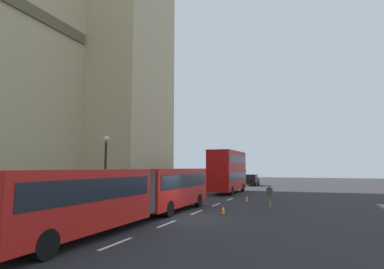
{
  "coord_description": "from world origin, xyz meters",
  "views": [
    {
      "loc": [
        -17.49,
        -7.32,
        2.99
      ],
      "look_at": [
        8.16,
        2.55,
        5.91
      ],
      "focal_mm": 29.1,
      "sensor_mm": 36.0,
      "label": 1
    }
  ],
  "objects_px": {
    "sedan_lead": "(252,180)",
    "pedestrian_near_cones": "(270,195)",
    "traffic_cone_middle": "(247,199)",
    "street_lamp": "(105,167)",
    "traffic_cone_west": "(223,210)",
    "double_decker_bus": "(228,170)",
    "articulated_bus": "(134,190)"
  },
  "relations": [
    {
      "from": "sedan_lead",
      "to": "pedestrian_near_cones",
      "type": "relative_size",
      "value": 2.6
    },
    {
      "from": "traffic_cone_middle",
      "to": "street_lamp",
      "type": "distance_m",
      "value": 12.39
    },
    {
      "from": "articulated_bus",
      "to": "sedan_lead",
      "type": "relative_size",
      "value": 4.05
    },
    {
      "from": "traffic_cone_west",
      "to": "sedan_lead",
      "type": "bearing_deg",
      "value": 6.95
    },
    {
      "from": "articulated_bus",
      "to": "street_lamp",
      "type": "xyz_separation_m",
      "value": [
        3.4,
        4.51,
        1.31
      ]
    },
    {
      "from": "articulated_bus",
      "to": "double_decker_bus",
      "type": "distance_m",
      "value": 20.8
    },
    {
      "from": "sedan_lead",
      "to": "street_lamp",
      "type": "xyz_separation_m",
      "value": [
        -33.19,
        4.48,
        2.14
      ]
    },
    {
      "from": "street_lamp",
      "to": "pedestrian_near_cones",
      "type": "height_order",
      "value": "street_lamp"
    },
    {
      "from": "traffic_cone_west",
      "to": "articulated_bus",
      "type": "bearing_deg",
      "value": 138.29
    },
    {
      "from": "double_decker_bus",
      "to": "traffic_cone_middle",
      "type": "xyz_separation_m",
      "value": [
        -8.72,
        -3.91,
        -2.43
      ]
    },
    {
      "from": "articulated_bus",
      "to": "pedestrian_near_cones",
      "type": "xyz_separation_m",
      "value": [
        9.09,
        -6.24,
        -0.83
      ]
    },
    {
      "from": "traffic_cone_west",
      "to": "pedestrian_near_cones",
      "type": "relative_size",
      "value": 0.34
    },
    {
      "from": "sedan_lead",
      "to": "pedestrian_near_cones",
      "type": "height_order",
      "value": "sedan_lead"
    },
    {
      "from": "articulated_bus",
      "to": "pedestrian_near_cones",
      "type": "bearing_deg",
      "value": -34.46
    },
    {
      "from": "double_decker_bus",
      "to": "pedestrian_near_cones",
      "type": "relative_size",
      "value": 5.34
    },
    {
      "from": "street_lamp",
      "to": "pedestrian_near_cones",
      "type": "bearing_deg",
      "value": -62.07
    },
    {
      "from": "double_decker_bus",
      "to": "sedan_lead",
      "type": "relative_size",
      "value": 2.05
    },
    {
      "from": "street_lamp",
      "to": "sedan_lead",
      "type": "bearing_deg",
      "value": -7.68
    },
    {
      "from": "traffic_cone_west",
      "to": "pedestrian_near_cones",
      "type": "distance_m",
      "value": 5.3
    },
    {
      "from": "double_decker_bus",
      "to": "sedan_lead",
      "type": "height_order",
      "value": "double_decker_bus"
    },
    {
      "from": "traffic_cone_west",
      "to": "pedestrian_near_cones",
      "type": "height_order",
      "value": "pedestrian_near_cones"
    },
    {
      "from": "traffic_cone_west",
      "to": "street_lamp",
      "type": "height_order",
      "value": "street_lamp"
    },
    {
      "from": "traffic_cone_west",
      "to": "street_lamp",
      "type": "distance_m",
      "value": 8.91
    },
    {
      "from": "double_decker_bus",
      "to": "traffic_cone_west",
      "type": "height_order",
      "value": "double_decker_bus"
    },
    {
      "from": "traffic_cone_middle",
      "to": "street_lamp",
      "type": "relative_size",
      "value": 0.11
    },
    {
      "from": "sedan_lead",
      "to": "traffic_cone_middle",
      "type": "xyz_separation_m",
      "value": [
        -24.53,
        -3.93,
        -0.63
      ]
    },
    {
      "from": "double_decker_bus",
      "to": "street_lamp",
      "type": "bearing_deg",
      "value": 165.47
    },
    {
      "from": "street_lamp",
      "to": "double_decker_bus",
      "type": "bearing_deg",
      "value": -14.53
    },
    {
      "from": "double_decker_bus",
      "to": "pedestrian_near_cones",
      "type": "height_order",
      "value": "double_decker_bus"
    },
    {
      "from": "double_decker_bus",
      "to": "traffic_cone_west",
      "type": "bearing_deg",
      "value": -166.62
    },
    {
      "from": "double_decker_bus",
      "to": "traffic_cone_middle",
      "type": "distance_m",
      "value": 9.86
    },
    {
      "from": "articulated_bus",
      "to": "street_lamp",
      "type": "height_order",
      "value": "street_lamp"
    }
  ]
}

